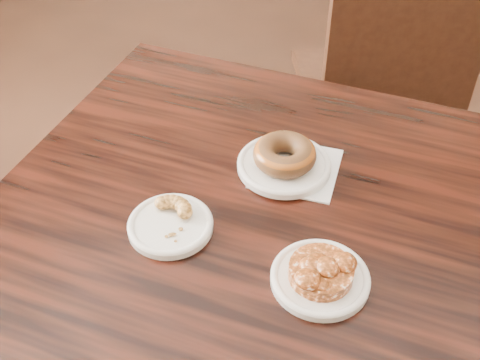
% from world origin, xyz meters
% --- Properties ---
extents(cafe_table, '(1.11, 1.11, 0.75)m').
position_xyz_m(cafe_table, '(-0.25, -0.18, 0.38)').
color(cafe_table, black).
rests_on(cafe_table, floor).
extents(chair_far, '(0.58, 0.58, 0.90)m').
position_xyz_m(chair_far, '(-0.00, 0.73, 0.45)').
color(chair_far, black).
rests_on(chair_far, floor).
extents(napkin, '(0.17, 0.17, 0.00)m').
position_xyz_m(napkin, '(-0.19, -0.04, 0.75)').
color(napkin, white).
rests_on(napkin, cafe_table).
extents(plate_donut, '(0.17, 0.17, 0.01)m').
position_xyz_m(plate_donut, '(-0.21, -0.04, 0.76)').
color(plate_donut, white).
rests_on(plate_donut, napkin).
extents(plate_cruller, '(0.14, 0.14, 0.01)m').
position_xyz_m(plate_cruller, '(-0.38, -0.22, 0.76)').
color(plate_cruller, white).
rests_on(plate_cruller, cafe_table).
extents(plate_fritter, '(0.15, 0.15, 0.01)m').
position_xyz_m(plate_fritter, '(-0.13, -0.30, 0.76)').
color(plate_fritter, white).
rests_on(plate_fritter, cafe_table).
extents(glazed_donut, '(0.12, 0.12, 0.04)m').
position_xyz_m(glazed_donut, '(-0.21, -0.04, 0.79)').
color(glazed_donut, '#8A3C14').
rests_on(glazed_donut, plate_donut).
extents(apple_fritter, '(0.13, 0.13, 0.03)m').
position_xyz_m(apple_fritter, '(-0.13, -0.30, 0.78)').
color(apple_fritter, '#481F07').
rests_on(apple_fritter, plate_fritter).
extents(cruller_fragment, '(0.09, 0.09, 0.02)m').
position_xyz_m(cruller_fragment, '(-0.38, -0.22, 0.77)').
color(cruller_fragment, '#5E3912').
rests_on(cruller_fragment, plate_cruller).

